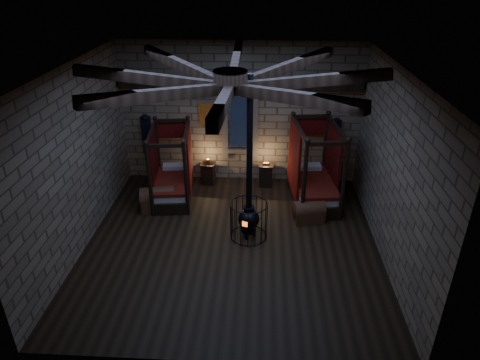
# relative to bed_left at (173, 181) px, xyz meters

# --- Properties ---
(room) EXTENTS (7.02, 7.02, 4.29)m
(room) POSITION_rel_bed_left_xyz_m (1.86, -2.10, 3.23)
(room) COLOR black
(room) RESTS_ON ground
(bed_left) EXTENTS (1.25, 2.08, 2.06)m
(bed_left) POSITION_rel_bed_left_xyz_m (0.00, 0.00, 0.00)
(bed_left) COLOR black
(bed_left) RESTS_ON ground
(bed_right) EXTENTS (1.36, 2.25, 2.23)m
(bed_right) POSITION_rel_bed_left_xyz_m (4.00, 0.04, 0.04)
(bed_right) COLOR black
(bed_right) RESTS_ON ground
(trunk_left) EXTENTS (1.01, 0.75, 0.67)m
(trunk_left) POSITION_rel_bed_left_xyz_m (-0.29, -0.72, -0.21)
(trunk_left) COLOR brown
(trunk_left) RESTS_ON ground
(trunk_right) EXTENTS (0.89, 0.67, 0.58)m
(trunk_right) POSITION_rel_bed_left_xyz_m (3.79, -1.07, -0.25)
(trunk_right) COLOR brown
(trunk_right) RESTS_ON ground
(nightstand_left) EXTENTS (0.46, 0.44, 0.82)m
(nightstand_left) POSITION_rel_bed_left_xyz_m (0.91, 0.89, -0.17)
(nightstand_left) COLOR black
(nightstand_left) RESTS_ON ground
(nightstand_right) EXTENTS (0.44, 0.42, 0.75)m
(nightstand_right) POSITION_rel_bed_left_xyz_m (2.66, 0.86, -0.16)
(nightstand_right) COLOR black
(nightstand_right) RESTS_ON ground
(stove) EXTENTS (0.92, 0.92, 4.05)m
(stove) POSITION_rel_bed_left_xyz_m (2.25, -1.91, 0.08)
(stove) COLOR black
(stove) RESTS_ON ground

